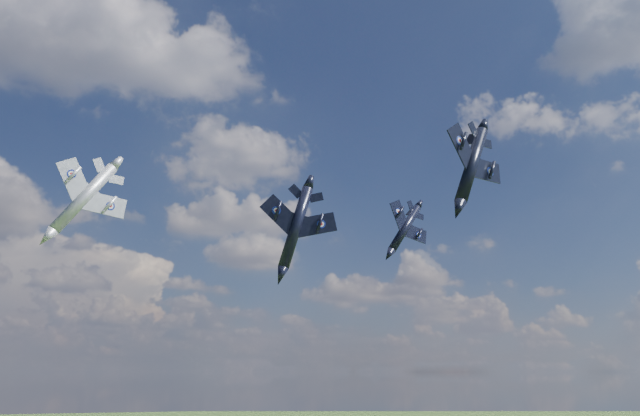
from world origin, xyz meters
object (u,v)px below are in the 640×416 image
object	(u,v)px
jet_right_navy	(472,165)
jet_left_silver	(84,198)
jet_high_navy	(405,228)
jet_lead_navy	(296,227)

from	to	relation	value
jet_right_navy	jet_left_silver	size ratio (longest dim) A/B	0.98
jet_right_navy	jet_high_navy	bearing A→B (deg)	55.32
jet_lead_navy	jet_left_silver	bearing A→B (deg)	-165.81
jet_lead_navy	jet_right_navy	distance (m)	24.93
jet_left_silver	jet_lead_navy	bearing A→B (deg)	-12.06
jet_left_silver	jet_high_navy	bearing A→B (deg)	6.03
jet_right_navy	jet_high_navy	world-z (taller)	jet_high_navy
jet_lead_navy	jet_high_navy	bearing A→B (deg)	48.39
jet_lead_navy	jet_right_navy	xyz separation A→B (m)	(15.25, -19.38, 3.69)
jet_lead_navy	jet_left_silver	size ratio (longest dim) A/B	1.07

